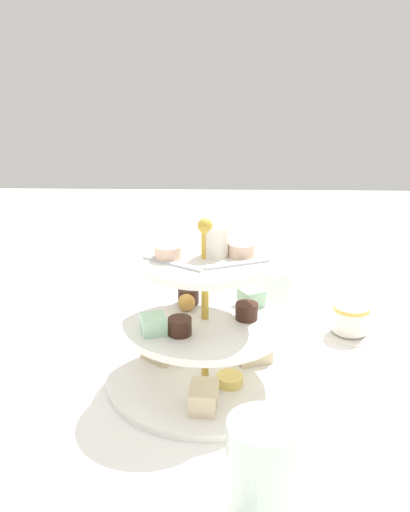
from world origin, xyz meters
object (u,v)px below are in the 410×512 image
at_px(water_glass_short_left, 275,291).
at_px(teacup_with_saucer, 350,320).
at_px(tiered_serving_stand, 205,333).
at_px(water_glass_tall_right, 262,476).

bearing_deg(water_glass_short_left, teacup_with_saucer, -37.29).
relative_size(tiered_serving_stand, water_glass_tall_right, 2.32).
distance_m(tiered_serving_stand, water_glass_tall_right, 0.26).
xyz_separation_m(water_glass_short_left, teacup_with_saucer, (0.11, -0.09, -0.01)).
distance_m(tiered_serving_stand, teacup_with_saucer, 0.28).
bearing_deg(water_glass_short_left, tiered_serving_stand, -116.71).
height_order(water_glass_short_left, teacup_with_saucer, water_glass_short_left).
distance_m(water_glass_short_left, teacup_with_saucer, 0.14).
height_order(water_glass_tall_right, water_glass_short_left, water_glass_tall_right).
bearing_deg(water_glass_short_left, water_glass_tall_right, -96.74).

